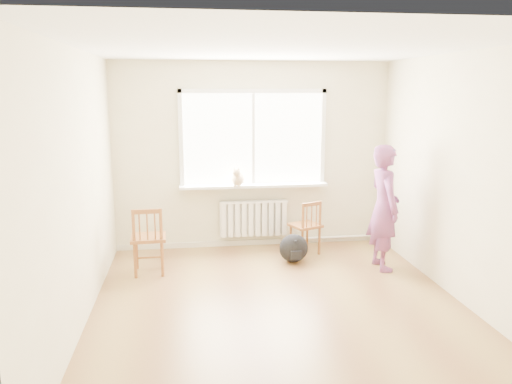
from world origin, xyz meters
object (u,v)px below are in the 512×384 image
object	(u,v)px
chair_left	(148,240)
chair_right	(307,227)
cat	(238,178)
backpack	(294,248)
person	(384,208)

from	to	relation	value
chair_left	chair_right	xyz separation A→B (m)	(2.16, 0.49, -0.05)
cat	backpack	world-z (taller)	cat
chair_left	backpack	distance (m)	1.93
chair_left	person	xyz separation A→B (m)	(3.00, -0.19, 0.37)
person	backpack	distance (m)	1.31
cat	backpack	xyz separation A→B (m)	(0.69, -0.65, -0.87)
chair_left	person	size ratio (longest dim) A/B	0.54
chair_left	backpack	size ratio (longest dim) A/B	2.24
chair_left	person	bearing A→B (deg)	174.11
person	backpack	xyz separation A→B (m)	(-1.10, 0.37, -0.62)
person	cat	size ratio (longest dim) A/B	3.79
chair_right	backpack	xyz separation A→B (m)	(-0.25, -0.31, -0.20)
chair_left	chair_right	distance (m)	2.21
chair_left	person	distance (m)	3.03
chair_right	cat	bearing A→B (deg)	-42.13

